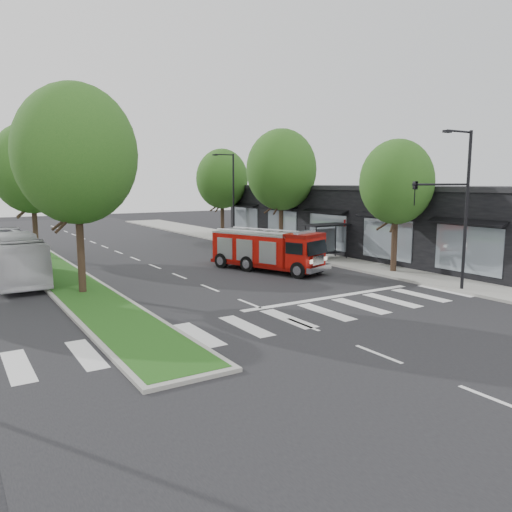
# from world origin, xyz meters

# --- Properties ---
(ground) EXTENTS (140.00, 140.00, 0.00)m
(ground) POSITION_xyz_m (0.00, 0.00, 0.00)
(ground) COLOR black
(ground) RESTS_ON ground
(sidewalk_right) EXTENTS (5.00, 80.00, 0.15)m
(sidewalk_right) POSITION_xyz_m (12.50, 10.00, 0.07)
(sidewalk_right) COLOR gray
(sidewalk_right) RESTS_ON ground
(median) EXTENTS (3.00, 50.00, 0.15)m
(median) POSITION_xyz_m (-6.00, 18.00, 0.08)
(median) COLOR gray
(median) RESTS_ON ground
(storefront_row) EXTENTS (8.00, 30.00, 5.00)m
(storefront_row) POSITION_xyz_m (17.00, 10.00, 2.50)
(storefront_row) COLOR black
(storefront_row) RESTS_ON ground
(bus_shelter) EXTENTS (3.20, 1.60, 2.61)m
(bus_shelter) POSITION_xyz_m (11.20, 8.15, 2.04)
(bus_shelter) COLOR black
(bus_shelter) RESTS_ON ground
(tree_right_near) EXTENTS (4.40, 4.40, 8.05)m
(tree_right_near) POSITION_xyz_m (11.50, 2.00, 5.51)
(tree_right_near) COLOR black
(tree_right_near) RESTS_ON ground
(tree_right_mid) EXTENTS (5.60, 5.60, 9.72)m
(tree_right_mid) POSITION_xyz_m (11.50, 14.00, 6.49)
(tree_right_mid) COLOR black
(tree_right_mid) RESTS_ON ground
(tree_right_far) EXTENTS (5.00, 5.00, 8.73)m
(tree_right_far) POSITION_xyz_m (11.50, 24.00, 5.84)
(tree_right_far) COLOR black
(tree_right_far) RESTS_ON ground
(tree_median_near) EXTENTS (5.80, 5.80, 10.16)m
(tree_median_near) POSITION_xyz_m (-6.00, 6.00, 6.81)
(tree_median_near) COLOR black
(tree_median_near) RESTS_ON ground
(tree_median_far) EXTENTS (5.60, 5.60, 9.72)m
(tree_median_far) POSITION_xyz_m (-6.00, 20.00, 6.49)
(tree_median_far) COLOR black
(tree_median_far) RESTS_ON ground
(streetlight_right_near) EXTENTS (4.08, 0.22, 8.00)m
(streetlight_right_near) POSITION_xyz_m (9.61, -3.50, 4.67)
(streetlight_right_near) COLOR black
(streetlight_right_near) RESTS_ON ground
(streetlight_right_far) EXTENTS (2.11, 0.20, 8.00)m
(streetlight_right_far) POSITION_xyz_m (10.35, 20.00, 4.48)
(streetlight_right_far) COLOR black
(streetlight_right_far) RESTS_ON ground
(fire_engine) EXTENTS (4.79, 8.03, 2.67)m
(fire_engine) POSITION_xyz_m (5.45, 6.78, 1.28)
(fire_engine) COLOR #600805
(fire_engine) RESTS_ON ground
(city_bus) EXTENTS (2.55, 10.01, 2.77)m
(city_bus) POSITION_xyz_m (-8.50, 11.63, 1.39)
(city_bus) COLOR silver
(city_bus) RESTS_ON ground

